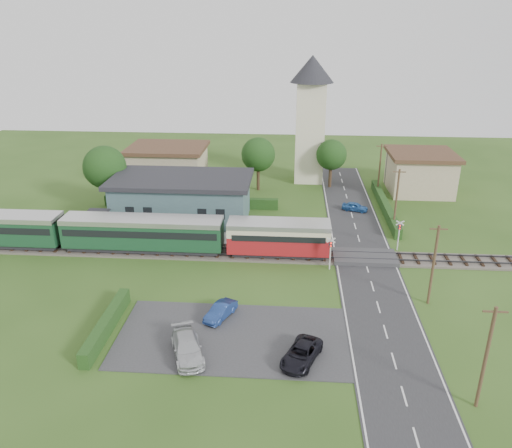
# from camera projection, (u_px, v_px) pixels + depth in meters

# --- Properties ---
(ground) EXTENTS (120.00, 120.00, 0.00)m
(ground) POSITION_uv_depth(u_px,v_px,m) (262.00, 265.00, 48.03)
(ground) COLOR #2D4C19
(railway_track) EXTENTS (76.00, 3.20, 0.49)m
(railway_track) POSITION_uv_depth(u_px,v_px,m) (263.00, 255.00, 49.83)
(railway_track) COLOR #4C443D
(railway_track) RESTS_ON ground
(road) EXTENTS (6.00, 70.00, 0.05)m
(road) POSITION_uv_depth(u_px,v_px,m) (367.00, 268.00, 47.33)
(road) COLOR #28282B
(road) RESTS_ON ground
(car_park) EXTENTS (17.00, 9.00, 0.08)m
(car_park) POSITION_uv_depth(u_px,v_px,m) (232.00, 337.00, 37.03)
(car_park) COLOR #333335
(car_park) RESTS_ON ground
(crossing_deck) EXTENTS (6.20, 3.40, 0.45)m
(crossing_deck) POSITION_uv_depth(u_px,v_px,m) (365.00, 257.00, 49.11)
(crossing_deck) COLOR #333335
(crossing_deck) RESTS_ON ground
(platform) EXTENTS (30.00, 3.00, 0.45)m
(platform) POSITION_uv_depth(u_px,v_px,m) (172.00, 238.00, 53.43)
(platform) COLOR gray
(platform) RESTS_ON ground
(equipment_hut) EXTENTS (2.30, 2.30, 2.55)m
(equipment_hut) POSITION_uv_depth(u_px,v_px,m) (98.00, 223.00, 53.40)
(equipment_hut) COLOR beige
(equipment_hut) RESTS_ON platform
(station_building) EXTENTS (16.00, 9.00, 5.30)m
(station_building) POSITION_uv_depth(u_px,v_px,m) (182.00, 199.00, 57.85)
(station_building) COLOR #47686B
(station_building) RESTS_ON ground
(train) EXTENTS (43.20, 2.90, 3.40)m
(train) POSITION_uv_depth(u_px,v_px,m) (112.00, 231.00, 50.10)
(train) COLOR #232328
(train) RESTS_ON ground
(church_tower) EXTENTS (6.00, 6.00, 17.60)m
(church_tower) POSITION_uv_depth(u_px,v_px,m) (311.00, 110.00, 69.68)
(church_tower) COLOR beige
(church_tower) RESTS_ON ground
(house_west) EXTENTS (10.80, 8.80, 5.50)m
(house_west) POSITION_uv_depth(u_px,v_px,m) (168.00, 165.00, 71.09)
(house_west) COLOR tan
(house_west) RESTS_ON ground
(house_east) EXTENTS (8.80, 8.80, 5.50)m
(house_east) POSITION_uv_depth(u_px,v_px,m) (420.00, 172.00, 67.77)
(house_east) COLOR tan
(house_east) RESTS_ON ground
(hedge_carpark) EXTENTS (0.80, 9.00, 1.20)m
(hedge_carpark) POSITION_uv_depth(u_px,v_px,m) (106.00, 325.00, 37.47)
(hedge_carpark) COLOR #193814
(hedge_carpark) RESTS_ON ground
(hedge_roadside) EXTENTS (0.80, 18.00, 1.20)m
(hedge_roadside) POSITION_uv_depth(u_px,v_px,m) (385.00, 206.00, 61.60)
(hedge_roadside) COLOR #193814
(hedge_roadside) RESTS_ON ground
(hedge_station) EXTENTS (22.00, 0.80, 1.30)m
(hedge_station) POSITION_uv_depth(u_px,v_px,m) (191.00, 202.00, 62.78)
(hedge_station) COLOR #193814
(hedge_station) RESTS_ON ground
(tree_a) EXTENTS (5.20, 5.20, 8.00)m
(tree_a) POSITION_uv_depth(u_px,v_px,m) (105.00, 167.00, 60.30)
(tree_a) COLOR #332316
(tree_a) RESTS_ON ground
(tree_b) EXTENTS (4.60, 4.60, 7.34)m
(tree_b) POSITION_uv_depth(u_px,v_px,m) (258.00, 155.00, 67.51)
(tree_b) COLOR #332316
(tree_b) RESTS_ON ground
(tree_c) EXTENTS (4.20, 4.20, 6.78)m
(tree_c) POSITION_uv_depth(u_px,v_px,m) (331.00, 155.00, 68.81)
(tree_c) COLOR #332316
(tree_c) RESTS_ON ground
(utility_pole_a) EXTENTS (1.40, 0.22, 7.00)m
(utility_pole_a) POSITION_uv_depth(u_px,v_px,m) (486.00, 357.00, 29.06)
(utility_pole_a) COLOR #473321
(utility_pole_a) RESTS_ON ground
(utility_pole_b) EXTENTS (1.40, 0.22, 7.00)m
(utility_pole_b) POSITION_uv_depth(u_px,v_px,m) (433.00, 264.00, 40.15)
(utility_pole_b) COLOR #473321
(utility_pole_b) RESTS_ON ground
(utility_pole_c) EXTENTS (1.40, 0.22, 7.00)m
(utility_pole_c) POSITION_uv_depth(u_px,v_px,m) (396.00, 199.00, 54.92)
(utility_pole_c) COLOR #473321
(utility_pole_c) RESTS_ON ground
(utility_pole_d) EXTENTS (1.40, 0.22, 7.00)m
(utility_pole_d) POSITION_uv_depth(u_px,v_px,m) (380.00, 169.00, 66.00)
(utility_pole_d) COLOR #473321
(utility_pole_d) RESTS_ON ground
(crossing_signal_near) EXTENTS (0.84, 0.28, 3.28)m
(crossing_signal_near) POSITION_uv_depth(u_px,v_px,m) (331.00, 249.00, 46.41)
(crossing_signal_near) COLOR silver
(crossing_signal_near) RESTS_ON ground
(crossing_signal_far) EXTENTS (0.84, 0.28, 3.28)m
(crossing_signal_far) POSITION_uv_depth(u_px,v_px,m) (399.00, 231.00, 50.35)
(crossing_signal_far) COLOR silver
(crossing_signal_far) RESTS_ON ground
(streetlamp_west) EXTENTS (0.30, 0.30, 5.15)m
(streetlamp_west) POSITION_uv_depth(u_px,v_px,m) (108.00, 172.00, 66.86)
(streetlamp_west) COLOR #3F3F47
(streetlamp_west) RESTS_ON ground
(streetlamp_east) EXTENTS (0.30, 0.30, 5.15)m
(streetlamp_east) POSITION_uv_depth(u_px,v_px,m) (387.00, 164.00, 70.72)
(streetlamp_east) COLOR #3F3F47
(streetlamp_east) RESTS_ON ground
(car_on_road) EXTENTS (3.39, 2.22, 1.07)m
(car_on_road) POSITION_uv_depth(u_px,v_px,m) (355.00, 207.00, 61.43)
(car_on_road) COLOR #285CA4
(car_on_road) RESTS_ON road
(car_park_blue) EXTENTS (2.49, 3.60, 1.13)m
(car_park_blue) POSITION_uv_depth(u_px,v_px,m) (221.00, 311.00, 39.20)
(car_park_blue) COLOR navy
(car_park_blue) RESTS_ON car_park
(car_park_silver) EXTENTS (3.41, 5.07, 1.36)m
(car_park_silver) POSITION_uv_depth(u_px,v_px,m) (187.00, 347.00, 34.65)
(car_park_silver) COLOR #B9BBBE
(car_park_silver) RESTS_ON car_park
(car_park_dark) EXTENTS (3.33, 4.59, 1.16)m
(car_park_dark) POSITION_uv_depth(u_px,v_px,m) (301.00, 354.00, 34.14)
(car_park_dark) COLOR black
(car_park_dark) RESTS_ON car_park
(pedestrian_near) EXTENTS (0.66, 0.51, 1.58)m
(pedestrian_near) POSITION_uv_depth(u_px,v_px,m) (220.00, 230.00, 52.84)
(pedestrian_near) COLOR gray
(pedestrian_near) RESTS_ON platform
(pedestrian_far) EXTENTS (0.90, 1.03, 1.79)m
(pedestrian_far) POSITION_uv_depth(u_px,v_px,m) (121.00, 226.00, 53.74)
(pedestrian_far) COLOR gray
(pedestrian_far) RESTS_ON platform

